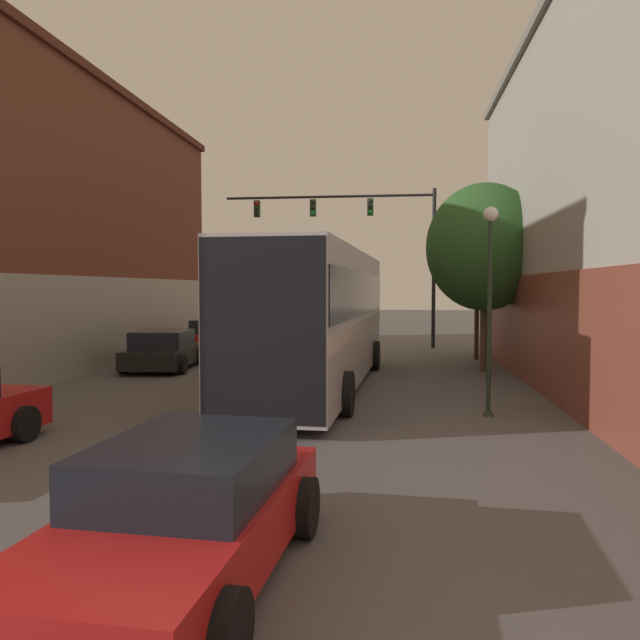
# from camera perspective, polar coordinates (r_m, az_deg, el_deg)

# --- Properties ---
(lane_center_line) EXTENTS (0.14, 44.34, 0.01)m
(lane_center_line) POSITION_cam_1_polar(r_m,az_deg,el_deg) (18.18, -4.59, -5.96)
(lane_center_line) COLOR silver
(lane_center_line) RESTS_ON ground_plane
(bus) EXTENTS (3.16, 12.77, 3.82)m
(bus) POSITION_cam_1_polar(r_m,az_deg,el_deg) (17.60, -0.01, 0.74)
(bus) COLOR #B7B7BC
(bus) RESTS_ON ground_plane
(hatchback_foreground) EXTENTS (2.22, 4.38, 1.34)m
(hatchback_foreground) POSITION_cam_1_polar(r_m,az_deg,el_deg) (6.36, -12.23, -17.01)
(hatchback_foreground) COLOR red
(hatchback_foreground) RESTS_ON ground_plane
(parked_car_left_near) EXTENTS (2.29, 4.68, 1.33)m
(parked_car_left_near) POSITION_cam_1_polar(r_m,az_deg,el_deg) (33.68, -5.51, -0.80)
(parked_car_left_near) COLOR #285633
(parked_car_left_near) RESTS_ON ground_plane
(parked_car_left_far) EXTENTS (2.11, 4.33, 1.45)m
(parked_car_left_far) POSITION_cam_1_polar(r_m,az_deg,el_deg) (27.57, -9.49, -1.53)
(parked_car_left_far) COLOR red
(parked_car_left_far) RESTS_ON ground_plane
(parked_car_left_distant) EXTENTS (2.44, 4.32, 1.35)m
(parked_car_left_distant) POSITION_cam_1_polar(r_m,az_deg,el_deg) (22.27, -14.10, -2.74)
(parked_car_left_distant) COLOR black
(parked_car_left_distant) RESTS_ON ground_plane
(traffic_signal_gantry) EXTENTS (10.04, 0.36, 7.47)m
(traffic_signal_gantry) POSITION_cam_1_polar(r_m,az_deg,el_deg) (29.91, 4.14, 8.26)
(traffic_signal_gantry) COLOR black
(traffic_signal_gantry) RESTS_ON ground_plane
(street_lamp) EXTENTS (0.32, 0.32, 4.57)m
(street_lamp) POSITION_cam_1_polar(r_m,az_deg,el_deg) (14.07, 15.25, 2.18)
(street_lamp) COLOR #233323
(street_lamp) RESTS_ON ground_plane
(street_tree_near) EXTENTS (3.89, 3.50, 6.33)m
(street_tree_near) POSITION_cam_1_polar(r_m,az_deg,el_deg) (21.79, 14.80, 6.45)
(street_tree_near) COLOR brown
(street_tree_near) RESTS_ON ground_plane
(street_tree_far) EXTENTS (2.88, 2.59, 5.71)m
(street_tree_far) POSITION_cam_1_polar(r_m,az_deg,el_deg) (25.36, 14.20, 5.79)
(street_tree_far) COLOR #4C3823
(street_tree_far) RESTS_ON ground_plane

